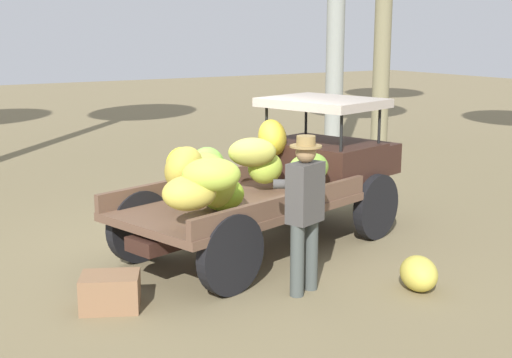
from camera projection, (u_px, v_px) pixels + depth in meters
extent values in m
plane|color=olive|center=(225.00, 251.00, 8.97)|extent=(60.00, 60.00, 0.00)
cube|color=#351F18|center=(261.00, 213.00, 8.91)|extent=(3.97, 1.50, 0.16)
cylinder|color=black|center=(287.00, 189.00, 10.49)|extent=(0.90, 0.38, 0.90)
cylinder|color=black|center=(376.00, 207.00, 9.43)|extent=(0.90, 0.38, 0.90)
cylinder|color=black|center=(139.00, 226.00, 8.49)|extent=(0.90, 0.38, 0.90)
cylinder|color=black|center=(231.00, 254.00, 7.42)|extent=(0.90, 0.38, 0.90)
cube|color=brown|center=(237.00, 206.00, 8.55)|extent=(3.35, 2.46, 0.10)
cube|color=brown|center=(193.00, 184.00, 9.05)|extent=(2.91, 0.88, 0.22)
cube|color=brown|center=(286.00, 204.00, 7.99)|extent=(2.91, 0.88, 0.22)
cube|color=#351F18|center=(321.00, 161.00, 9.70)|extent=(1.47, 1.76, 0.55)
cube|color=#351F18|center=(358.00, 157.00, 10.35)|extent=(0.96, 1.21, 0.44)
cylinder|color=black|center=(306.00, 116.00, 10.33)|extent=(0.04, 0.04, 0.55)
cylinder|color=black|center=(379.00, 124.00, 9.47)|extent=(0.04, 0.04, 0.55)
cylinder|color=black|center=(267.00, 121.00, 9.70)|extent=(0.04, 0.04, 0.55)
cylinder|color=black|center=(341.00, 130.00, 8.84)|extent=(0.04, 0.04, 0.55)
cube|color=#AFA195|center=(323.00, 103.00, 9.52)|extent=(1.58, 1.79, 0.12)
ellipsoid|color=#B7D247|center=(211.00, 175.00, 7.30)|extent=(0.78, 0.72, 0.47)
ellipsoid|color=#84B43D|center=(308.00, 169.00, 8.45)|extent=(0.80, 0.72, 0.52)
ellipsoid|color=yellow|center=(182.00, 164.00, 8.28)|extent=(0.72, 0.71, 0.49)
ellipsoid|color=gold|center=(189.00, 193.00, 7.30)|extent=(0.67, 0.61, 0.50)
ellipsoid|color=yellow|center=(272.00, 138.00, 9.49)|extent=(0.75, 0.80, 0.57)
ellipsoid|color=#8CB53D|center=(205.00, 171.00, 8.44)|extent=(0.70, 0.65, 0.48)
ellipsoid|color=#96C22B|center=(223.00, 194.00, 8.09)|extent=(0.65, 0.68, 0.53)
ellipsoid|color=#B6C939|center=(221.00, 186.00, 7.88)|extent=(0.71, 0.71, 0.58)
ellipsoid|color=#81C343|center=(207.00, 166.00, 8.78)|extent=(0.78, 0.72, 0.57)
ellipsoid|color=#BBB44D|center=(252.00, 152.00, 8.82)|extent=(0.75, 0.67, 0.46)
ellipsoid|color=gold|center=(184.00, 168.00, 7.94)|extent=(0.81, 0.81, 0.64)
ellipsoid|color=#B7D345|center=(265.00, 168.00, 9.05)|extent=(0.50, 0.47, 0.47)
cylinder|color=#434A47|center=(297.00, 261.00, 7.39)|extent=(0.15, 0.15, 0.80)
cylinder|color=#434A47|center=(311.00, 255.00, 7.58)|extent=(0.15, 0.15, 0.80)
cube|color=#464442|center=(305.00, 193.00, 7.33)|extent=(0.46, 0.36, 0.65)
cylinder|color=#464442|center=(292.00, 184.00, 7.30)|extent=(0.39, 0.30, 0.10)
cylinder|color=#464442|center=(303.00, 181.00, 7.45)|extent=(0.23, 0.41, 0.10)
sphere|color=#9D7951|center=(306.00, 152.00, 7.24)|extent=(0.22, 0.22, 0.22)
cylinder|color=olive|center=(306.00, 146.00, 7.23)|extent=(0.34, 0.34, 0.02)
cylinder|color=olive|center=(306.00, 141.00, 7.21)|extent=(0.20, 0.20, 0.10)
cube|color=#866143|center=(110.00, 292.00, 7.08)|extent=(0.72, 0.65, 0.37)
ellipsoid|color=gold|center=(419.00, 273.00, 7.59)|extent=(0.58, 0.66, 0.39)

